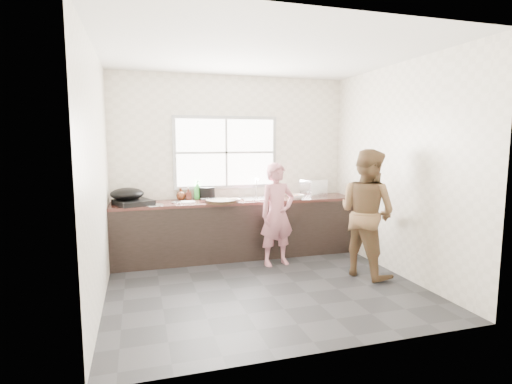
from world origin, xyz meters
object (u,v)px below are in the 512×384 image
object	(u,v)px
pot_lid_right	(180,202)
bottle_brown_short	(181,194)
bowl_held	(270,198)
wok	(127,194)
glass_jar	(188,196)
pot_lid_left	(154,205)
bottle_green	(197,190)
dish_rack	(314,188)
bowl_mince	(233,200)
woman	(277,218)
bottle_brown_tall	(189,194)
bowl_crabs	(296,197)
plate_food	(188,202)
burner	(133,202)
cutting_board	(221,201)
person_side	(367,213)
black_pot	(207,193)

from	to	relation	value
pot_lid_right	bottle_brown_short	bearing A→B (deg)	82.15
bowl_held	wok	xyz separation A→B (m)	(-2.00, 0.22, 0.11)
glass_jar	pot_lid_left	size ratio (longest dim) A/B	0.41
wok	bottle_green	bearing A→B (deg)	12.66
wok	pot_lid_left	size ratio (longest dim) A/B	1.83
bowl_held	dish_rack	bearing A→B (deg)	13.73
pot_lid_right	bowl_mince	bearing A→B (deg)	-13.05
woman	bowl_mince	size ratio (longest dim) A/B	6.63
bowl_held	bottle_green	distance (m)	1.10
bottle_brown_tall	bowl_crabs	bearing A→B (deg)	-14.29
bowl_crabs	plate_food	distance (m)	1.60
bottle_brown_short	pot_lid_left	xyz separation A→B (m)	(-0.40, -0.43, -0.07)
plate_food	burner	bearing A→B (deg)	178.56
bowl_mince	pot_lid_left	distance (m)	1.10
plate_food	pot_lid_right	size ratio (longest dim) A/B	0.82
bottle_green	burner	xyz separation A→B (m)	(-0.92, -0.29, -0.11)
bowl_mince	plate_food	distance (m)	0.64
bottle_green	pot_lid_left	distance (m)	0.79
cutting_board	bottle_brown_tall	distance (m)	0.57
pot_lid_left	wok	bearing A→B (deg)	148.82
burner	wok	xyz separation A→B (m)	(-0.08, 0.07, 0.11)
bottle_brown_tall	bowl_mince	bearing A→B (deg)	-34.00
person_side	bottle_brown_tall	bearing A→B (deg)	32.43
bowl_held	plate_food	bearing A→B (deg)	173.62
bottle_brown_tall	pot_lid_left	size ratio (longest dim) A/B	0.69
plate_food	bottle_green	xyz separation A→B (m)	(0.18, 0.31, 0.13)
burner	person_side	bearing A→B (deg)	-23.12
bowl_held	bottle_brown_short	xyz separation A→B (m)	(-1.25, 0.44, 0.05)
glass_jar	dish_rack	world-z (taller)	dish_rack
glass_jar	wok	distance (m)	0.88
pot_lid_right	dish_rack	bearing A→B (deg)	0.59
cutting_board	dish_rack	xyz separation A→B (m)	(1.51, 0.19, 0.11)
black_pot	plate_food	size ratio (longest dim) A/B	1.16
bowl_mince	burner	world-z (taller)	burner
black_pot	bottle_green	xyz separation A→B (m)	(-0.14, 0.00, 0.05)
woman	bowl_held	size ratio (longest dim) A/B	6.95
woman	bottle_brown_short	distance (m)	1.49
dish_rack	pot_lid_right	size ratio (longest dim) A/B	1.38
bottle_brown_tall	pot_lid_right	size ratio (longest dim) A/B	0.65
person_side	dish_rack	size ratio (longest dim) A/B	4.56
bowl_mince	bottle_brown_tall	bearing A→B (deg)	146.00
glass_jar	wok	world-z (taller)	wok
plate_food	burner	size ratio (longest dim) A/B	0.47
bowl_crabs	dish_rack	world-z (taller)	dish_rack
bowl_crabs	bottle_green	bearing A→B (deg)	162.68
bottle_brown_tall	pot_lid_right	bearing A→B (deg)	-122.68
black_pot	wok	distance (m)	1.16
plate_food	bottle_brown_tall	bearing A→B (deg)	80.35
cutting_board	wok	distance (m)	1.29
bowl_held	glass_jar	world-z (taller)	glass_jar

